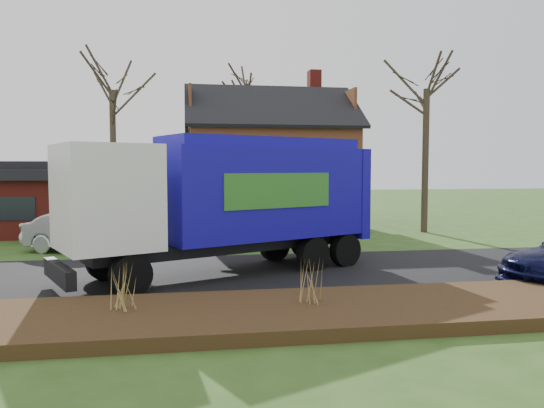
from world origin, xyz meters
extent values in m
plane|color=#2B4B19|center=(0.00, 0.00, 0.00)|extent=(120.00, 120.00, 0.00)
cube|color=black|center=(0.00, 0.00, 0.01)|extent=(80.00, 7.00, 0.02)
cube|color=black|center=(0.00, -5.30, 0.15)|extent=(80.00, 3.50, 0.30)
cube|color=#C1B69B|center=(2.00, 14.00, 1.35)|extent=(9.00, 7.50, 2.70)
cube|color=#562D18|center=(2.00, 14.00, 4.10)|extent=(9.00, 7.50, 2.80)
cube|color=maroon|center=(5.00, 15.00, 8.46)|extent=(0.70, 0.90, 1.60)
cube|color=#C1B69B|center=(-4.20, 13.50, 1.30)|extent=(3.50, 5.50, 2.60)
cube|color=black|center=(-4.20, 13.50, 2.72)|extent=(3.90, 5.90, 0.24)
cube|color=maroon|center=(-12.00, 13.00, 1.40)|extent=(9.00, 7.50, 2.80)
cube|color=black|center=(-12.00, 13.00, 3.05)|extent=(9.80, 8.20, 0.50)
cube|color=black|center=(-12.00, 13.00, 3.50)|extent=(7.00, 6.00, 0.40)
cylinder|color=black|center=(-4.25, -2.45, 0.56)|extent=(1.18, 0.81, 1.12)
cylinder|color=black|center=(-5.19, -0.39, 0.56)|extent=(1.18, 0.81, 1.12)
cylinder|color=black|center=(1.35, 0.10, 0.56)|extent=(1.18, 0.81, 1.12)
cylinder|color=black|center=(0.41, 2.16, 0.56)|extent=(1.18, 0.81, 1.12)
cylinder|color=black|center=(2.62, 0.68, 0.56)|extent=(1.18, 0.81, 1.12)
cylinder|color=black|center=(1.68, 2.75, 0.56)|extent=(1.18, 0.81, 1.12)
cube|color=black|center=(-1.28, 0.15, 0.92)|extent=(8.98, 5.03, 0.38)
cube|color=white|center=(-4.96, -1.53, 2.59)|extent=(3.38, 3.48, 2.91)
cube|color=black|center=(-6.04, -2.02, 2.75)|extent=(1.06, 2.20, 0.97)
cube|color=black|center=(-6.14, -2.07, 0.59)|extent=(1.36, 2.57, 0.49)
cube|color=#150D9D|center=(-0.35, 0.57, 2.59)|extent=(7.30, 5.27, 2.91)
cube|color=#150D9D|center=(-0.35, 0.57, 4.21)|extent=(6.88, 4.85, 0.32)
cube|color=#150D9D|center=(2.84, 2.03, 2.48)|extent=(1.49, 2.66, 3.13)
cube|color=#327927|center=(0.07, -0.74, 2.70)|extent=(3.55, 1.65, 1.08)
cube|color=#327927|center=(-1.06, 1.75, 2.70)|extent=(3.55, 1.65, 1.08)
imported|color=#9FA2A6|center=(-6.70, 5.30, 0.83)|extent=(5.33, 3.54, 1.66)
cylinder|color=#3D3324|center=(-6.30, 10.44, 3.60)|extent=(0.30, 0.30, 7.20)
cylinder|color=#3B3023|center=(9.61, 9.35, 3.73)|extent=(0.34, 0.34, 7.47)
cylinder|color=#392B22|center=(1.61, 20.84, 4.64)|extent=(0.35, 0.35, 9.27)
cone|color=#9F8746|center=(-4.17, -5.00, 0.81)|extent=(0.05, 0.05, 1.02)
cone|color=#9F8746|center=(-4.34, -5.00, 0.81)|extent=(0.05, 0.05, 1.02)
cone|color=#9F8746|center=(-4.00, -5.00, 0.81)|extent=(0.05, 0.05, 1.02)
cone|color=#9F8746|center=(-4.17, -4.86, 0.81)|extent=(0.05, 0.05, 1.02)
cone|color=#9F8746|center=(-4.17, -5.14, 0.81)|extent=(0.05, 0.05, 1.02)
cone|color=olive|center=(0.04, -5.07, 0.81)|extent=(0.04, 0.04, 1.01)
cone|color=olive|center=(-0.12, -5.07, 0.81)|extent=(0.04, 0.04, 1.01)
cone|color=olive|center=(0.20, -5.07, 0.81)|extent=(0.04, 0.04, 1.01)
cone|color=olive|center=(0.04, -4.94, 0.81)|extent=(0.04, 0.04, 1.01)
cone|color=olive|center=(0.04, -5.20, 0.81)|extent=(0.04, 0.04, 1.01)
camera|label=1|loc=(-2.77, -16.78, 3.42)|focal=35.00mm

